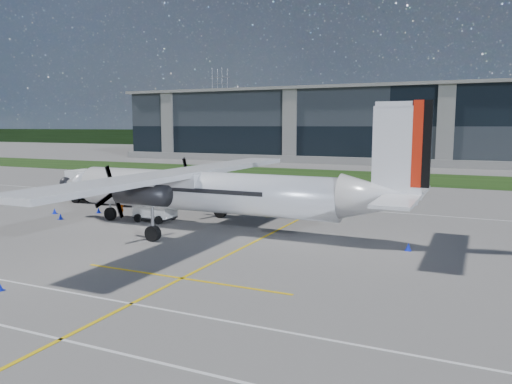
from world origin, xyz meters
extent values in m
plane|color=#605E5B|center=(0.00, 40.00, 0.00)|extent=(400.00, 400.00, 0.00)
cube|color=black|center=(0.00, 48.00, 0.02)|extent=(400.00, 18.00, 0.04)
cube|color=black|center=(0.00, 80.00, 7.50)|extent=(120.00, 20.00, 15.00)
cube|color=black|center=(0.00, 140.00, 3.00)|extent=(400.00, 6.00, 6.00)
cube|color=yellow|center=(3.00, 10.00, 0.01)|extent=(0.20, 70.00, 0.01)
cube|color=white|center=(0.00, -14.00, 0.01)|extent=(90.00, 0.15, 0.01)
imported|color=#F25907|center=(-11.32, 6.71, 0.89)|extent=(0.59, 0.78, 1.78)
cone|color=#0D22E4|center=(-14.16, 7.04, 0.25)|extent=(0.36, 0.36, 0.50)
cone|color=#0D22E4|center=(-14.90, 3.39, 0.25)|extent=(0.36, 0.36, 0.50)
cone|color=#0D22E4|center=(12.65, 4.61, 0.25)|extent=(0.36, 0.36, 0.50)
cone|color=#0D22E4|center=(-17.40, 5.13, 0.25)|extent=(0.36, 0.36, 0.50)
cone|color=#0D22E4|center=(-4.14, 20.12, 0.25)|extent=(0.36, 0.36, 0.50)
camera|label=1|loc=(16.59, -26.68, 7.70)|focal=35.00mm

